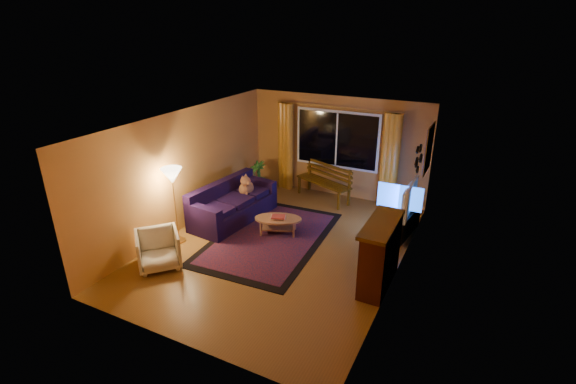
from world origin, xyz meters
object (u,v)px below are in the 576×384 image
at_px(bench, 323,191).
at_px(tv_console, 402,223).
at_px(armchair, 158,248).
at_px(floor_lamp, 175,206).
at_px(sofa, 233,202).
at_px(coffee_table, 278,226).

xyz_separation_m(bench, tv_console, (2.15, -0.96, 0.02)).
xyz_separation_m(armchair, floor_lamp, (-0.30, 0.87, 0.41)).
xyz_separation_m(sofa, floor_lamp, (-0.45, -1.34, 0.36)).
bearing_deg(tv_console, armchair, -131.04).
height_order(sofa, coffee_table, sofa).
bearing_deg(bench, armchair, -87.63).
bearing_deg(coffee_table, bench, 85.80).
xyz_separation_m(sofa, armchair, (-0.15, -2.21, -0.05)).
distance_m(bench, tv_console, 2.35).
xyz_separation_m(bench, armchair, (-1.49, -4.17, 0.15)).
bearing_deg(armchair, bench, 22.79).
bearing_deg(sofa, floor_lamp, -102.26).
bearing_deg(armchair, floor_lamp, 61.53).
distance_m(floor_lamp, coffee_table, 2.12).
distance_m(bench, coffee_table, 2.10).
bearing_deg(bench, sofa, -102.35).
xyz_separation_m(bench, coffee_table, (-0.15, -2.10, -0.05)).
relative_size(floor_lamp, tv_console, 1.35).
xyz_separation_m(armchair, coffee_table, (1.34, 2.07, -0.20)).
xyz_separation_m(armchair, tv_console, (3.64, 3.21, -0.13)).
relative_size(bench, sofa, 0.72).
bearing_deg(armchair, tv_console, -6.14).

